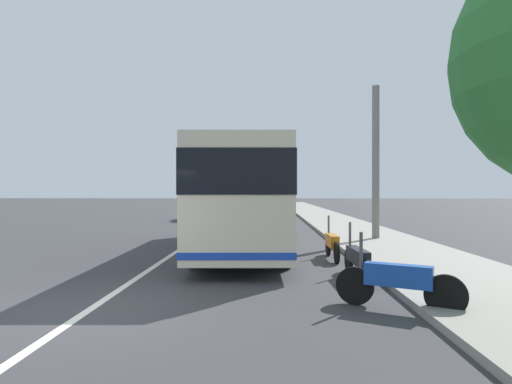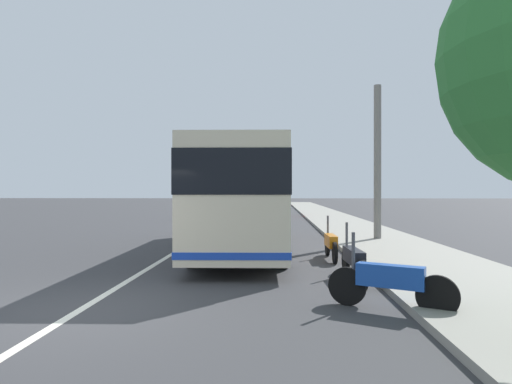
{
  "view_description": "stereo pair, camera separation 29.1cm",
  "coord_description": "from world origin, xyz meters",
  "px_view_note": "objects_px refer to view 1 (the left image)",
  "views": [
    {
      "loc": [
        -6.97,
        -2.99,
        2.0
      ],
      "look_at": [
        7.72,
        -2.6,
        1.97
      ],
      "focal_mm": 30.03,
      "sensor_mm": 36.0,
      "label": 1
    },
    {
      "loc": [
        -6.96,
        -3.28,
        2.0
      ],
      "look_at": [
        7.72,
        -2.6,
        1.97
      ],
      "focal_mm": 30.03,
      "sensor_mm": 36.0,
      "label": 2
    }
  ],
  "objects_px": {
    "motorcycle_angled": "(398,281)",
    "motorcycle_by_tree": "(332,244)",
    "car_ahead_same_lane": "(217,203)",
    "car_behind_bus": "(261,201)",
    "motorcycle_nearest_curb": "(358,260)",
    "car_oncoming": "(201,210)",
    "utility_pole": "(376,164)",
    "car_side_street": "(265,207)",
    "coach_bus": "(244,193)"
  },
  "relations": [
    {
      "from": "coach_bus",
      "to": "motorcycle_by_tree",
      "type": "xyz_separation_m",
      "value": [
        -2.12,
        -2.71,
        -1.46
      ]
    },
    {
      "from": "coach_bus",
      "to": "car_oncoming",
      "type": "bearing_deg",
      "value": 12.64
    },
    {
      "from": "car_oncoming",
      "to": "utility_pole",
      "type": "xyz_separation_m",
      "value": [
        -12.73,
        -8.94,
        2.4
      ]
    },
    {
      "from": "motorcycle_nearest_curb",
      "to": "motorcycle_by_tree",
      "type": "distance_m",
      "value": 2.97
    },
    {
      "from": "motorcycle_angled",
      "to": "motorcycle_by_tree",
      "type": "bearing_deg",
      "value": -59.99
    },
    {
      "from": "car_oncoming",
      "to": "coach_bus",
      "type": "bearing_deg",
      "value": 10.23
    },
    {
      "from": "motorcycle_angled",
      "to": "utility_pole",
      "type": "bearing_deg",
      "value": -75.23
    },
    {
      "from": "coach_bus",
      "to": "motorcycle_nearest_curb",
      "type": "distance_m",
      "value": 6.0
    },
    {
      "from": "motorcycle_by_tree",
      "to": "coach_bus",
      "type": "bearing_deg",
      "value": 50.8
    },
    {
      "from": "coach_bus",
      "to": "car_ahead_same_lane",
      "type": "bearing_deg",
      "value": 6.77
    },
    {
      "from": "car_ahead_same_lane",
      "to": "utility_pole",
      "type": "bearing_deg",
      "value": 18.75
    },
    {
      "from": "motorcycle_angled",
      "to": "car_ahead_same_lane",
      "type": "xyz_separation_m",
      "value": [
        38.37,
        7.57,
        0.24
      ]
    },
    {
      "from": "car_side_street",
      "to": "car_behind_bus",
      "type": "height_order",
      "value": "car_side_street"
    },
    {
      "from": "motorcycle_angled",
      "to": "motorcycle_by_tree",
      "type": "xyz_separation_m",
      "value": [
        5.33,
        0.29,
        -0.03
      ]
    },
    {
      "from": "car_behind_bus",
      "to": "car_side_street",
      "type": "bearing_deg",
      "value": 179.26
    },
    {
      "from": "motorcycle_angled",
      "to": "car_behind_bus",
      "type": "relative_size",
      "value": 0.41
    },
    {
      "from": "motorcycle_angled",
      "to": "car_side_street",
      "type": "bearing_deg",
      "value": -57.86
    },
    {
      "from": "motorcycle_nearest_curb",
      "to": "motorcycle_angled",
      "type": "bearing_deg",
      "value": -178.26
    },
    {
      "from": "utility_pole",
      "to": "car_behind_bus",
      "type": "bearing_deg",
      "value": 7.31
    },
    {
      "from": "coach_bus",
      "to": "car_behind_bus",
      "type": "xyz_separation_m",
      "value": [
        42.9,
        0.1,
        -1.23
      ]
    },
    {
      "from": "car_behind_bus",
      "to": "utility_pole",
      "type": "relative_size",
      "value": 0.77
    },
    {
      "from": "car_side_street",
      "to": "car_behind_bus",
      "type": "relative_size",
      "value": 0.89
    },
    {
      "from": "coach_bus",
      "to": "utility_pole",
      "type": "relative_size",
      "value": 1.82
    },
    {
      "from": "car_behind_bus",
      "to": "motorcycle_nearest_curb",
      "type": "bearing_deg",
      "value": -178.89
    },
    {
      "from": "motorcycle_nearest_curb",
      "to": "car_oncoming",
      "type": "bearing_deg",
      "value": 15.97
    },
    {
      "from": "motorcycle_by_tree",
      "to": "car_oncoming",
      "type": "distance_m",
      "value": 18.4
    },
    {
      "from": "motorcycle_angled",
      "to": "coach_bus",
      "type": "bearing_deg",
      "value": -41.17
    },
    {
      "from": "motorcycle_by_tree",
      "to": "car_ahead_same_lane",
      "type": "distance_m",
      "value": 33.83
    },
    {
      "from": "motorcycle_nearest_curb",
      "to": "car_ahead_same_lane",
      "type": "distance_m",
      "value": 36.76
    },
    {
      "from": "motorcycle_by_tree",
      "to": "car_oncoming",
      "type": "relative_size",
      "value": 0.44
    },
    {
      "from": "car_side_street",
      "to": "utility_pole",
      "type": "distance_m",
      "value": 17.11
    },
    {
      "from": "car_ahead_same_lane",
      "to": "car_side_street",
      "type": "distance_m",
      "value": 13.28
    },
    {
      "from": "coach_bus",
      "to": "car_ahead_same_lane",
      "type": "height_order",
      "value": "coach_bus"
    },
    {
      "from": "motorcycle_nearest_curb",
      "to": "car_behind_bus",
      "type": "height_order",
      "value": "car_behind_bus"
    },
    {
      "from": "motorcycle_angled",
      "to": "car_oncoming",
      "type": "bearing_deg",
      "value": -46.23
    },
    {
      "from": "motorcycle_by_tree",
      "to": "car_oncoming",
      "type": "height_order",
      "value": "car_oncoming"
    },
    {
      "from": "motorcycle_by_tree",
      "to": "car_behind_bus",
      "type": "relative_size",
      "value": 0.43
    },
    {
      "from": "motorcycle_nearest_curb",
      "to": "car_ahead_same_lane",
      "type": "relative_size",
      "value": 0.55
    },
    {
      "from": "motorcycle_by_tree",
      "to": "utility_pole",
      "type": "bearing_deg",
      "value": -29.44
    },
    {
      "from": "motorcycle_nearest_curb",
      "to": "car_side_street",
      "type": "bearing_deg",
      "value": 3.03
    },
    {
      "from": "coach_bus",
      "to": "car_oncoming",
      "type": "xyz_separation_m",
      "value": [
        15.08,
        3.84,
        -1.24
      ]
    },
    {
      "from": "coach_bus",
      "to": "motorcycle_angled",
      "type": "bearing_deg",
      "value": -159.7
    },
    {
      "from": "motorcycle_angled",
      "to": "car_behind_bus",
      "type": "height_order",
      "value": "car_behind_bus"
    },
    {
      "from": "motorcycle_by_tree",
      "to": "utility_pole",
      "type": "distance_m",
      "value": 5.7
    },
    {
      "from": "motorcycle_nearest_curb",
      "to": "utility_pole",
      "type": "relative_size",
      "value": 0.38
    },
    {
      "from": "coach_bus",
      "to": "car_behind_bus",
      "type": "bearing_deg",
      "value": -1.51
    },
    {
      "from": "motorcycle_nearest_curb",
      "to": "car_oncoming",
      "type": "xyz_separation_m",
      "value": [
        20.16,
        6.67,
        0.21
      ]
    },
    {
      "from": "coach_bus",
      "to": "car_ahead_same_lane",
      "type": "distance_m",
      "value": 31.28
    },
    {
      "from": "motorcycle_angled",
      "to": "car_behind_bus",
      "type": "bearing_deg",
      "value": -59.59
    },
    {
      "from": "car_oncoming",
      "to": "car_side_street",
      "type": "distance_m",
      "value": 5.71
    }
  ]
}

